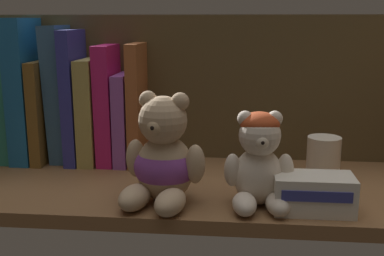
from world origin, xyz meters
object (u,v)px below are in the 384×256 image
at_px(teddy_bear_larger, 163,160).
at_px(book_7, 126,117).
at_px(book_0, 11,102).
at_px(book_2, 48,110).
at_px(book_1, 30,90).
at_px(book_5, 94,110).
at_px(small_product_box, 313,193).
at_px(book_6, 111,103).
at_px(teddy_bear_smaller, 259,162).
at_px(book_3, 62,94).
at_px(book_4, 78,96).
at_px(pillar_candle, 323,158).
at_px(book_8, 140,103).

bearing_deg(teddy_bear_larger, book_7, 116.30).
distance_m(book_0, book_2, 0.07).
height_order(book_1, book_2, book_1).
xyz_separation_m(book_0, book_7, (0.21, -0.00, -0.02)).
xyz_separation_m(book_2, book_7, (0.14, -0.00, -0.01)).
xyz_separation_m(book_0, book_2, (0.07, 0.00, -0.01)).
bearing_deg(book_7, teddy_bear_larger, -63.70).
distance_m(book_1, book_5, 0.12).
bearing_deg(small_product_box, teddy_bear_larger, 175.69).
relative_size(book_6, book_7, 1.31).
height_order(book_1, teddy_bear_smaller, book_1).
bearing_deg(book_3, book_2, 180.00).
bearing_deg(book_6, small_product_box, -32.89).
relative_size(book_4, pillar_candle, 3.37).
bearing_deg(book_1, book_6, -0.00).
bearing_deg(teddy_bear_smaller, teddy_bear_larger, 179.66).
relative_size(book_5, book_6, 0.88).
bearing_deg(book_6, book_1, 180.00).
relative_size(teddy_bear_smaller, small_product_box, 1.26).
bearing_deg(book_1, book_3, -0.00).
xyz_separation_m(book_0, pillar_candle, (0.54, -0.07, -0.07)).
xyz_separation_m(book_5, book_6, (0.03, -0.00, 0.01)).
bearing_deg(book_4, teddy_bear_smaller, -32.07).
height_order(book_1, book_8, book_1).
bearing_deg(book_0, small_product_box, -22.45).
bearing_deg(book_7, book_1, 180.00).
height_order(book_1, book_5, book_1).
bearing_deg(book_8, book_3, 180.00).
height_order(book_0, book_6, same).
distance_m(book_8, teddy_bear_smaller, 0.28).
height_order(book_8, pillar_candle, book_8).
relative_size(book_3, teddy_bear_smaller, 1.83).
relative_size(book_1, book_8, 1.20).
distance_m(book_0, teddy_bear_larger, 0.37).
distance_m(book_6, book_7, 0.04).
relative_size(book_4, book_5, 1.27).
distance_m(book_4, book_8, 0.11).
distance_m(book_1, book_8, 0.20).
relative_size(book_2, small_product_box, 1.72).
distance_m(book_1, teddy_bear_larger, 0.34).
distance_m(book_0, book_6, 0.18).
distance_m(book_4, book_7, 0.09).
distance_m(book_6, pillar_candle, 0.37).
height_order(book_7, teddy_bear_larger, book_7).
bearing_deg(pillar_candle, book_8, 166.32).
relative_size(book_1, book_2, 1.41).
bearing_deg(book_7, book_8, 0.00).
height_order(book_0, pillar_candle, book_0).
xyz_separation_m(book_5, book_8, (0.08, -0.00, 0.01)).
xyz_separation_m(book_1, pillar_candle, (0.51, -0.07, -0.09)).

